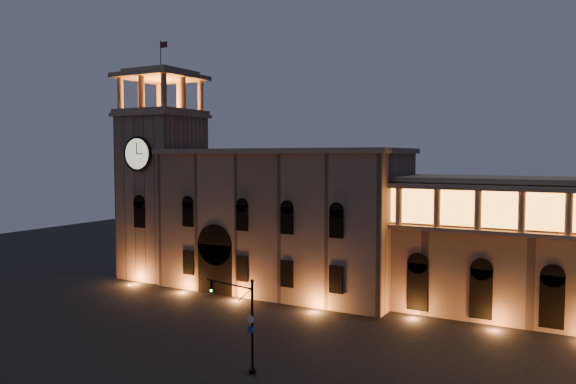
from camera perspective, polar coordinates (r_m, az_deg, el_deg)
name	(u,v)px	position (r m, az deg, el deg)	size (l,w,h in m)	color
ground	(181,343)	(52.82, -10.77, -14.84)	(160.00, 160.00, 0.00)	black
government_building	(282,220)	(69.86, -0.65, -2.85)	(30.80, 12.80, 17.60)	#856957
clock_tower	(162,186)	(79.49, -12.64, 0.55)	(9.80, 9.80, 32.40)	#856957
traffic_light	(244,322)	(44.87, -4.51, -13.01)	(5.25, 1.31, 7.32)	black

